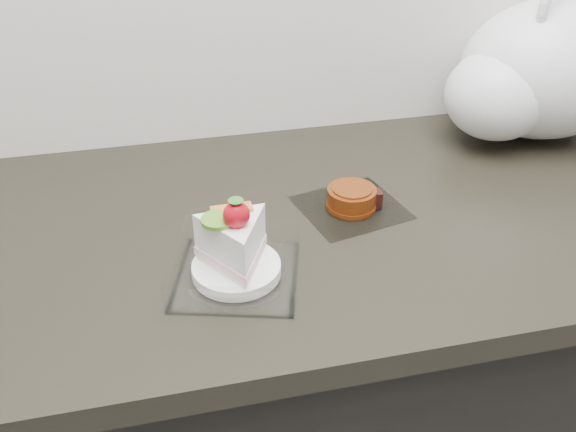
{
  "coord_description": "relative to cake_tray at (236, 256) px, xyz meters",
  "views": [
    {
      "loc": [
        -0.23,
        0.87,
        1.45
      ],
      "look_at": [
        -0.05,
        1.63,
        0.94
      ],
      "focal_mm": 40.0,
      "sensor_mm": 36.0,
      "label": 1
    }
  ],
  "objects": [
    {
      "name": "cake_tray",
      "position": [
        0.0,
        0.0,
        0.0
      ],
      "size": [
        0.21,
        0.21,
        0.13
      ],
      "rotation": [
        0.0,
        0.0,
        -0.28
      ],
      "color": "white",
      "rests_on": "counter"
    },
    {
      "name": "mooncake_wrap",
      "position": [
        0.21,
        0.13,
        -0.02
      ],
      "size": [
        0.19,
        0.18,
        0.04
      ],
      "rotation": [
        0.0,
        0.0,
        0.39
      ],
      "color": "white",
      "rests_on": "counter"
    },
    {
      "name": "counter",
      "position": [
        0.14,
        0.13,
        -0.48
      ],
      "size": [
        2.04,
        0.64,
        0.9
      ],
      "color": "black",
      "rests_on": "ground"
    },
    {
      "name": "plastic_bag",
      "position": [
        0.63,
        0.31,
        0.09
      ],
      "size": [
        0.46,
        0.39,
        0.32
      ],
      "rotation": [
        0.0,
        0.0,
        0.43
      ],
      "color": "white",
      "rests_on": "counter"
    }
  ]
}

